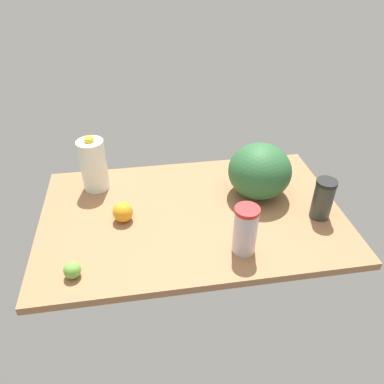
% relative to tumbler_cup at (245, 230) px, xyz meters
% --- Properties ---
extents(countertop, '(1.20, 0.76, 0.03)m').
position_rel_tumbler_cup_xyz_m(countertop, '(0.15, -0.24, -0.11)').
color(countertop, '#9B6B45').
rests_on(countertop, ground).
extents(tumbler_cup, '(0.09, 0.09, 0.19)m').
position_rel_tumbler_cup_xyz_m(tumbler_cup, '(0.00, 0.00, 0.00)').
color(tumbler_cup, beige).
rests_on(tumbler_cup, countertop).
extents(watermelon, '(0.26, 0.26, 0.23)m').
position_rel_tumbler_cup_xyz_m(watermelon, '(-0.15, -0.32, 0.02)').
color(watermelon, '#2B6134').
rests_on(watermelon, countertop).
extents(milk_jug, '(0.11, 0.11, 0.24)m').
position_rel_tumbler_cup_xyz_m(milk_jug, '(0.53, -0.48, 0.02)').
color(milk_jug, white).
rests_on(milk_jug, countertop).
extents(shaker_bottle, '(0.08, 0.08, 0.17)m').
position_rel_tumbler_cup_xyz_m(shaker_bottle, '(-0.35, -0.14, -0.01)').
color(shaker_bottle, '#333A32').
rests_on(shaker_bottle, countertop).
extents(lime_near_front, '(0.06, 0.06, 0.06)m').
position_rel_tumbler_cup_xyz_m(lime_near_front, '(0.58, 0.03, -0.07)').
color(lime_near_front, '#69AB3E').
rests_on(lime_near_front, countertop).
extents(orange_by_jug, '(0.08, 0.08, 0.08)m').
position_rel_tumbler_cup_xyz_m(orange_by_jug, '(0.42, -0.23, -0.05)').
color(orange_by_jug, orange).
rests_on(orange_by_jug, countertop).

